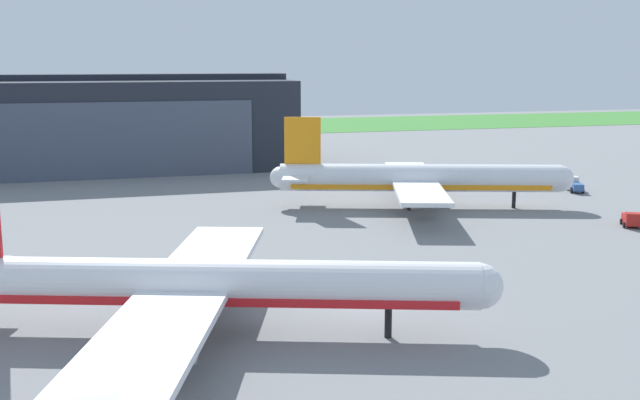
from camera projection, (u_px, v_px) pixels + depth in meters
name	position (u px, v px, depth m)	size (l,w,h in m)	color
ground_plane	(362.00, 303.00, 66.26)	(440.00, 440.00, 0.00)	slate
grass_field_strip	(175.00, 128.00, 236.30)	(440.00, 56.00, 0.08)	#3D8134
maintenance_hangar	(84.00, 124.00, 147.41)	(79.81, 31.40, 18.40)	#232833
airliner_far_left	(419.00, 179.00, 108.48)	(41.73, 37.16, 13.06)	silver
airliner_near_left	(196.00, 284.00, 57.90)	(43.95, 40.71, 12.23)	silver
baggage_tug	(575.00, 185.00, 122.35)	(3.26, 5.13, 2.26)	silver
pushback_tractor	(633.00, 219.00, 96.36)	(3.73, 4.33, 1.97)	#AD1E19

